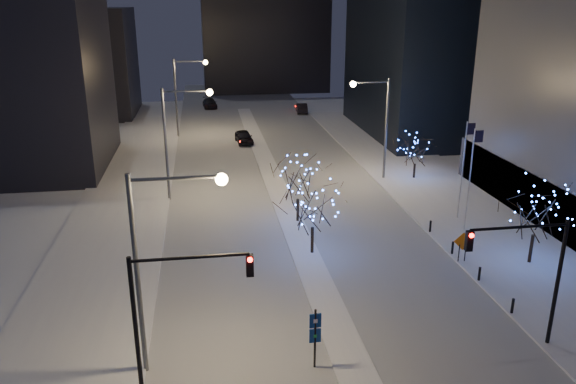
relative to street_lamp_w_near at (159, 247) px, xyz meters
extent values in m
plane|color=white|center=(8.94, -2.00, -6.50)|extent=(160.00, 160.00, 0.00)
cube|color=#A1A7B0|center=(8.94, 33.00, -6.49)|extent=(20.00, 130.00, 0.02)
cube|color=silver|center=(8.94, 28.00, -6.42)|extent=(2.00, 80.00, 0.15)
cube|color=silver|center=(23.94, 18.00, -6.42)|extent=(10.00, 90.00, 0.15)
cube|color=silver|center=(-5.06, 18.00, -6.42)|extent=(8.00, 90.00, 0.15)
cube|color=black|center=(-17.06, 68.00, 1.50)|extent=(18.00, 16.00, 16.00)
cylinder|color=#595E66|center=(-1.06, 0.00, -1.50)|extent=(0.24, 0.24, 10.00)
cylinder|color=#595E66|center=(0.94, 0.00, 3.20)|extent=(4.00, 0.16, 0.16)
sphere|color=#EFC777|center=(2.94, 0.00, 3.05)|extent=(0.56, 0.56, 0.56)
cylinder|color=#595E66|center=(-1.06, 25.00, -1.50)|extent=(0.24, 0.24, 10.00)
cylinder|color=#595E66|center=(0.94, 25.00, 3.20)|extent=(4.00, 0.16, 0.16)
sphere|color=#EFC777|center=(2.94, 25.00, 3.05)|extent=(0.56, 0.56, 0.56)
cylinder|color=#595E66|center=(-1.06, 50.00, -1.50)|extent=(0.24, 0.24, 10.00)
cylinder|color=#595E66|center=(0.94, 50.00, 3.20)|extent=(4.00, 0.16, 0.16)
sphere|color=#EFC777|center=(2.94, 50.00, 3.05)|extent=(0.56, 0.56, 0.56)
cylinder|color=#595E66|center=(19.94, 28.00, -1.50)|extent=(0.24, 0.24, 10.00)
cylinder|color=#595E66|center=(18.19, 28.00, 3.20)|extent=(3.50, 0.16, 0.16)
sphere|color=#EFC777|center=(16.44, 28.00, 3.05)|extent=(0.56, 0.56, 0.56)
cylinder|color=black|center=(-1.06, -2.00, -3.00)|extent=(0.20, 0.20, 7.00)
cylinder|color=black|center=(1.44, -2.00, 0.30)|extent=(5.00, 0.14, 0.14)
cube|color=black|center=(3.94, -2.00, -0.25)|extent=(0.32, 0.28, 1.00)
sphere|color=#FF0C05|center=(3.94, -2.18, 0.10)|extent=(0.22, 0.22, 0.22)
cylinder|color=black|center=(19.44, -1.00, -3.00)|extent=(0.20, 0.20, 7.00)
cylinder|color=black|center=(16.94, -1.00, 0.30)|extent=(5.00, 0.14, 0.14)
cube|color=black|center=(14.44, -1.00, -0.25)|extent=(0.32, 0.28, 1.00)
sphere|color=#FF0C05|center=(14.44, -1.18, 0.10)|extent=(0.22, 0.22, 0.22)
cylinder|color=silver|center=(21.94, 14.00, -2.35)|extent=(0.10, 0.10, 8.00)
cube|color=black|center=(22.29, 14.00, 1.05)|extent=(0.70, 0.03, 0.90)
cylinder|color=silver|center=(22.54, 16.50, -2.35)|extent=(0.10, 0.10, 8.00)
cube|color=black|center=(22.89, 16.50, 1.05)|extent=(0.70, 0.03, 0.90)
cylinder|color=black|center=(19.14, 2.00, -5.90)|extent=(0.16, 0.16, 0.90)
cylinder|color=black|center=(19.14, 6.00, -5.90)|extent=(0.16, 0.16, 0.90)
cylinder|color=black|center=(19.14, 10.00, -5.90)|extent=(0.16, 0.16, 0.90)
cylinder|color=black|center=(19.14, 14.00, -5.90)|extent=(0.16, 0.16, 0.90)
imported|color=black|center=(7.24, 45.10, -5.71)|extent=(2.29, 4.80, 1.58)
imported|color=black|center=(17.94, 63.98, -5.74)|extent=(2.00, 4.74, 1.52)
imported|color=black|center=(3.53, 70.50, -5.74)|extent=(2.50, 5.35, 1.51)
cylinder|color=black|center=(9.44, 11.72, -5.40)|extent=(0.22, 0.22, 1.91)
cylinder|color=black|center=(9.44, 17.83, -5.43)|extent=(0.22, 0.22, 1.85)
cylinder|color=black|center=(23.78, 7.95, -5.35)|extent=(0.22, 0.22, 1.99)
cylinder|color=black|center=(22.97, 27.54, -5.64)|extent=(0.22, 0.22, 1.42)
cylinder|color=black|center=(7.07, -1.00, -4.89)|extent=(0.11, 0.11, 3.21)
cube|color=navy|center=(7.07, -1.00, -3.89)|extent=(0.57, 0.10, 0.73)
cube|color=navy|center=(7.07, -1.00, -4.71)|extent=(0.57, 0.10, 0.73)
cylinder|color=black|center=(19.01, 8.75, -5.72)|extent=(0.07, 0.07, 1.25)
cylinder|color=black|center=(19.47, 8.75, -5.72)|extent=(0.07, 0.07, 1.25)
cube|color=orange|center=(19.24, 8.75, -4.87)|extent=(1.29, 0.18, 1.29)
camera|label=1|loc=(2.25, -23.76, 10.53)|focal=35.00mm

